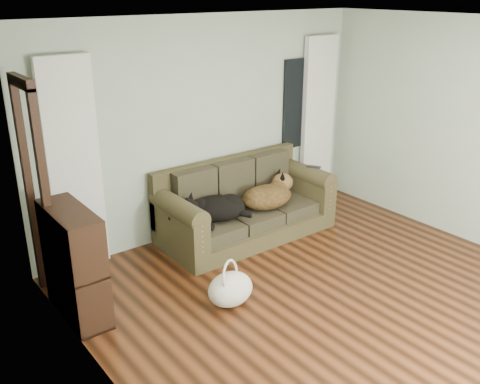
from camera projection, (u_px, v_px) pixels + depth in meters
floor at (358, 313)px, 5.04m from camera, size 5.00×5.00×0.00m
ceiling at (386, 25)px, 4.10m from camera, size 5.00×5.00×0.00m
wall_back at (207, 127)px, 6.42m from camera, size 4.50×0.04×2.60m
wall_left at (132, 260)px, 3.30m from camera, size 0.04×5.00×2.60m
curtain_left at (74, 167)px, 5.46m from camera, size 0.55×0.08×2.25m
curtain_right at (318, 119)px, 7.44m from camera, size 0.55×0.08×2.25m
window_pane at (298, 104)px, 7.19m from camera, size 0.50×0.03×1.20m
door_casing at (38, 198)px, 4.94m from camera, size 0.07×0.60×2.10m
sofa at (247, 201)px, 6.46m from camera, size 2.13×0.92×0.87m
dog_black_lab at (213, 209)px, 6.14m from camera, size 0.82×0.73×0.29m
dog_shepherd at (268, 195)px, 6.53m from camera, size 0.73×0.54×0.31m
tv_remote at (314, 167)px, 6.80m from camera, size 0.13×0.18×0.02m
tote_bag at (230, 290)px, 5.12m from camera, size 0.52×0.43×0.34m
bookshelf at (75, 267)px, 4.85m from camera, size 0.39×0.87×1.06m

